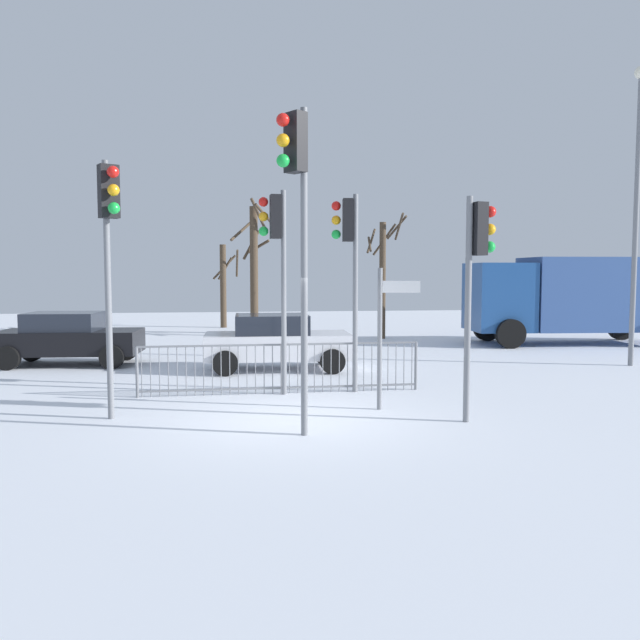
{
  "coord_description": "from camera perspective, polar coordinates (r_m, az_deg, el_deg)",
  "views": [
    {
      "loc": [
        -0.89,
        -10.99,
        2.6
      ],
      "look_at": [
        0.89,
        2.78,
        1.54
      ],
      "focal_mm": 35.54,
      "sensor_mm": 36.0,
      "label": 1
    }
  ],
  "objects": [
    {
      "name": "delivery_truck",
      "position": [
        24.42,
        21.6,
        2.06
      ],
      "size": [
        7.17,
        3.05,
        3.1
      ],
      "rotation": [
        0.0,
        0.0,
        3.09
      ],
      "color": "#33518C",
      "rests_on": "ground"
    },
    {
      "name": "traffic_light_foreground_right",
      "position": [
        13.29,
        -3.93,
        6.71
      ],
      "size": [
        0.57,
        0.33,
        4.28
      ],
      "rotation": [
        0.0,
        0.0,
        1.62
      ],
      "color": "slate",
      "rests_on": "ground"
    },
    {
      "name": "bare_tree_centre",
      "position": [
        29.71,
        -8.64,
        3.25
      ],
      "size": [
        1.23,
        1.37,
        3.84
      ],
      "color": "#473828",
      "rests_on": "ground"
    },
    {
      "name": "car_white_far",
      "position": [
        16.77,
        -3.96,
        -1.9
      ],
      "size": [
        3.82,
        1.96,
        1.47
      ],
      "rotation": [
        0.0,
        0.0,
        -0.01
      ],
      "color": "silver",
      "rests_on": "ground"
    },
    {
      "name": "bare_tree_right",
      "position": [
        24.64,
        5.69,
        4.2
      ],
      "size": [
        1.55,
        1.54,
        4.81
      ],
      "color": "#473828",
      "rests_on": "ground"
    },
    {
      "name": "ground_plane",
      "position": [
        11.33,
        -2.7,
        -8.89
      ],
      "size": [
        60.0,
        60.0,
        0.0
      ],
      "primitive_type": "plane",
      "color": "white"
    },
    {
      "name": "traffic_light_mid_right",
      "position": [
        13.58,
        2.59,
        6.53
      ],
      "size": [
        0.57,
        0.34,
        4.24
      ],
      "rotation": [
        0.0,
        0.0,
        1.46
      ],
      "color": "slate",
      "rests_on": "ground"
    },
    {
      "name": "street_lamp",
      "position": [
        19.53,
        26.65,
        10.52
      ],
      "size": [
        0.36,
        0.36,
        8.1
      ],
      "color": "slate",
      "rests_on": "ground"
    },
    {
      "name": "pedestrian_guard_railing",
      "position": [
        13.55,
        -3.53,
        -4.32
      ],
      "size": [
        6.02,
        0.18,
        1.07
      ],
      "rotation": [
        0.0,
        0.0,
        0.02
      ],
      "color": "slate",
      "rests_on": "ground"
    },
    {
      "name": "direction_sign_post",
      "position": [
        11.9,
        5.74,
        -0.91
      ],
      "size": [
        0.78,
        0.21,
        2.67
      ],
      "rotation": [
        0.0,
        0.0,
        -0.2
      ],
      "color": "slate",
      "rests_on": "ground"
    },
    {
      "name": "traffic_light_rear_right",
      "position": [
        11.53,
        -18.45,
        7.66
      ],
      "size": [
        0.41,
        0.52,
        4.51
      ],
      "rotation": [
        0.0,
        0.0,
        3.64
      ],
      "color": "slate",
      "rests_on": "ground"
    },
    {
      "name": "bare_tree_left",
      "position": [
        26.63,
        -5.94,
        4.99
      ],
      "size": [
        2.11,
        2.11,
        5.6
      ],
      "color": "#473828",
      "rests_on": "ground"
    },
    {
      "name": "traffic_light_rear_left",
      "position": [
        11.19,
        13.9,
        5.48
      ],
      "size": [
        0.56,
        0.36,
        3.87
      ],
      "rotation": [
        0.0,
        0.0,
        4.94
      ],
      "color": "slate",
      "rests_on": "ground"
    },
    {
      "name": "traffic_light_mid_left",
      "position": [
        9.9,
        -2.06,
        10.93
      ],
      "size": [
        0.5,
        0.44,
        5.11
      ],
      "rotation": [
        0.0,
        0.0,
        2.18
      ],
      "color": "slate",
      "rests_on": "ground"
    },
    {
      "name": "car_black_trailing",
      "position": [
        18.96,
        -21.72,
        -1.48
      ],
      "size": [
        3.89,
        2.11,
        1.47
      ],
      "rotation": [
        0.0,
        0.0,
        -0.06
      ],
      "color": "black",
      "rests_on": "ground"
    }
  ]
}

